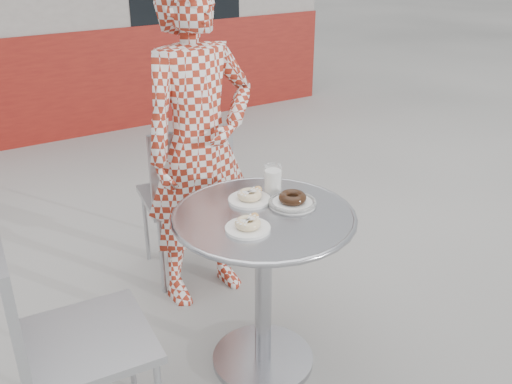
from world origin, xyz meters
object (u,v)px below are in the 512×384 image
plate_near (248,225)px  plate_checker (292,201)px  milk_cup (273,180)px  bistro_table (264,254)px  chair_left (88,384)px  chair_far (186,227)px  seated_person (200,147)px  plate_far (250,197)px

plate_near → plate_checker: plate_checker is taller
milk_cup → bistro_table: bearing=-133.3°
plate_near → milk_cup: bearing=41.0°
plate_near → chair_left: bearing=176.8°
chair_far → plate_near: chair_far is taller
bistro_table → seated_person: seated_person is taller
plate_far → milk_cup: size_ratio=1.43×
milk_cup → plate_checker: bearing=-87.9°
plate_far → milk_cup: milk_cup is taller
plate_near → plate_checker: (0.28, 0.09, -0.00)m
bistro_table → plate_near: (-0.12, -0.08, 0.21)m
chair_far → milk_cup: (0.10, -0.76, 0.56)m
plate_near → bistro_table: bearing=32.6°
bistro_table → plate_checker: size_ratio=3.79×
chair_left → seated_person: bearing=-45.6°
chair_left → seated_person: seated_person is taller
plate_far → plate_near: plate_far is taller
chair_left → plate_near: size_ratio=5.41×
chair_far → plate_far: size_ratio=5.06×
chair_far → milk_cup: size_ratio=7.25×
plate_far → chair_left: bearing=-167.9°
bistro_table → chair_left: 0.87m
seated_person → plate_checker: (0.10, -0.68, -0.05)m
plate_near → plate_checker: 0.29m
plate_far → plate_near: (-0.14, -0.22, -0.00)m
bistro_table → chair_left: chair_left is taller
bistro_table → plate_near: size_ratio=4.37×
plate_near → seated_person: bearing=77.2°
plate_far → milk_cup: 0.14m
bistro_table → plate_far: (0.02, 0.14, 0.21)m
bistro_table → plate_far: 0.25m
plate_checker → chair_far: bearing=96.6°
chair_left → seated_person: 1.26m
chair_left → plate_near: bearing=-89.0°
chair_left → plate_checker: bearing=-82.8°
seated_person → plate_near: (-0.17, -0.77, -0.05)m
plate_checker → chair_left: bearing=-177.0°
plate_far → plate_near: 0.26m
seated_person → plate_near: seated_person is taller
chair_far → plate_checker: size_ratio=4.53×
bistro_table → seated_person: 0.74m
plate_near → chair_far: bearing=80.2°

